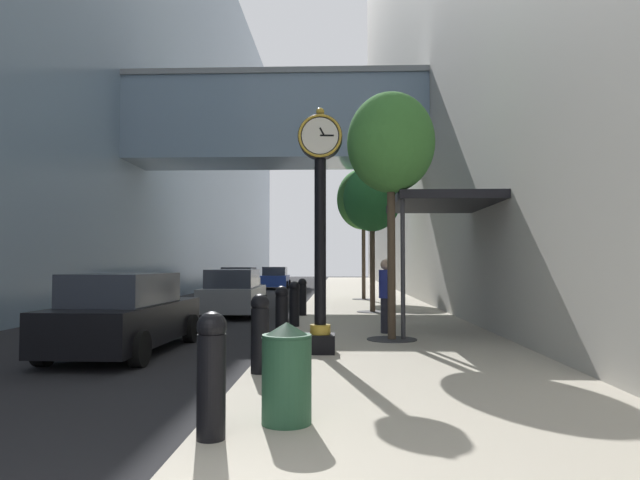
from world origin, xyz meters
name	(u,v)px	position (x,y,z in m)	size (l,w,h in m)	color
ground_plane	(312,298)	(0.00, 27.00, 0.00)	(110.00, 110.00, 0.00)	black
sidewalk_right	(359,294)	(2.59, 30.00, 0.07)	(5.17, 80.00, 0.14)	#BCB29E
building_block_left	(114,80)	(-12.14, 29.93, 12.91)	(22.21, 80.00, 25.90)	#758EA8
street_clock	(320,217)	(1.09, 7.60, 2.69)	(0.84, 0.55, 4.64)	black
bollard_nearest	(211,372)	(0.24, 2.39, 0.77)	(0.29, 0.29, 1.21)	black
bollard_second	(260,331)	(0.24, 5.63, 0.77)	(0.29, 0.29, 1.21)	black
bollard_third	(282,313)	(0.24, 8.86, 0.77)	(0.29, 0.29, 1.21)	black
bollard_fourth	(294,303)	(0.24, 12.10, 0.77)	(0.29, 0.29, 1.21)	black
bollard_fifth	(302,296)	(0.24, 15.34, 0.77)	(0.29, 0.29, 1.21)	black
street_tree_near	(391,145)	(2.60, 9.51, 4.47)	(1.96, 1.96, 5.50)	#333335
street_tree_mid_near	(372,199)	(2.60, 16.72, 4.10)	(2.04, 2.04, 5.16)	#333335
street_tree_mid_far	(363,200)	(2.60, 23.93, 4.92)	(2.56, 2.56, 6.28)	#333335
trash_bin	(287,371)	(0.90, 2.94, 0.68)	(0.53, 0.53, 1.05)	#234C33
pedestrian_walking	(386,293)	(2.58, 10.72, 1.09)	(0.39, 0.39, 1.78)	#23232D
storefront_awning	(439,205)	(3.93, 11.07, 3.28)	(2.40, 3.60, 3.30)	black
car_blue_near	(275,278)	(-3.32, 38.39, 0.79)	(2.21, 4.38, 1.63)	navy
car_white_mid	(240,282)	(-4.17, 28.42, 0.80)	(2.20, 4.56, 1.65)	silver
car_grey_far	(234,293)	(-2.27, 16.71, 0.79)	(2.12, 4.65, 1.62)	slate
car_black_trailing	(126,314)	(-2.88, 8.32, 0.79)	(2.02, 4.64, 1.62)	black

